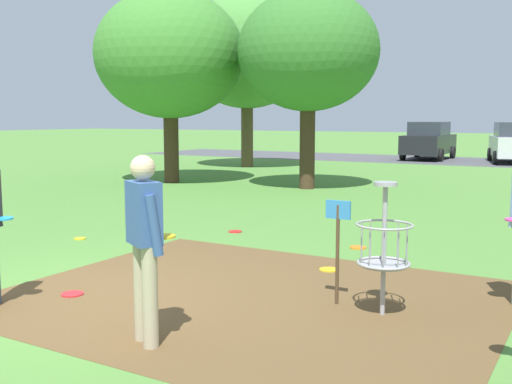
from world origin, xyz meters
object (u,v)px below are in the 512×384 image
(disc_golf_basket, at_px, (379,243))
(tree_mid_right, at_px, (170,55))
(frisbee_scattered_a, at_px, (358,247))
(tree_mid_left, at_px, (247,52))
(frisbee_by_tee, at_px, (329,270))
(frisbee_far_right, at_px, (235,232))
(parked_car_leftmost, at_px, (429,141))
(frisbee_near_basket, at_px, (80,239))
(frisbee_scattered_b, at_px, (72,294))
(player_foreground_watching, at_px, (145,239))
(tree_mid_center, at_px, (308,52))

(disc_golf_basket, xyz_separation_m, tree_mid_right, (-9.85, 9.12, 3.20))
(frisbee_scattered_a, xyz_separation_m, tree_mid_left, (-9.64, 12.65, 4.69))
(frisbee_by_tee, relative_size, tree_mid_left, 0.04)
(tree_mid_left, bearing_deg, disc_golf_basket, -54.88)
(frisbee_far_right, relative_size, parked_car_leftmost, 0.06)
(tree_mid_left, bearing_deg, frisbee_by_tee, -55.32)
(frisbee_far_right, bearing_deg, frisbee_near_basket, -136.28)
(disc_golf_basket, xyz_separation_m, frisbee_near_basket, (-5.62, 1.23, -0.74))
(frisbee_scattered_b, bearing_deg, player_foreground_watching, -22.66)
(frisbee_near_basket, relative_size, tree_mid_left, 0.03)
(frisbee_near_basket, distance_m, tree_mid_center, 9.38)
(frisbee_by_tee, height_order, frisbee_far_right, same)
(disc_golf_basket, xyz_separation_m, frisbee_scattered_a, (-1.31, 2.92, -0.74))
(disc_golf_basket, bearing_deg, frisbee_by_tee, 129.31)
(tree_mid_left, height_order, tree_mid_right, tree_mid_left)
(disc_golf_basket, height_order, frisbee_scattered_b, disc_golf_basket)
(player_foreground_watching, bearing_deg, tree_mid_center, 108.62)
(tree_mid_center, bearing_deg, frisbee_far_right, -75.29)
(tree_mid_right, bearing_deg, disc_golf_basket, -42.77)
(frisbee_scattered_b, bearing_deg, tree_mid_center, 101.32)
(frisbee_near_basket, height_order, frisbee_by_tee, same)
(frisbee_by_tee, distance_m, parked_car_leftmost, 23.01)
(frisbee_scattered_a, bearing_deg, frisbee_near_basket, -158.57)
(frisbee_scattered_a, xyz_separation_m, frisbee_scattered_b, (-1.96, -4.05, 0.00))
(frisbee_near_basket, distance_m, parked_car_leftmost, 22.76)
(frisbee_near_basket, height_order, frisbee_scattered_a, same)
(frisbee_near_basket, height_order, tree_mid_left, tree_mid_left)
(disc_golf_basket, distance_m, tree_mid_left, 19.44)
(frisbee_by_tee, relative_size, frisbee_far_right, 1.07)
(player_foreground_watching, xyz_separation_m, tree_mid_right, (-8.33, 10.97, 2.99))
(frisbee_by_tee, bearing_deg, player_foreground_watching, -96.67)
(frisbee_near_basket, distance_m, frisbee_far_right, 2.67)
(player_foreground_watching, distance_m, frisbee_scattered_b, 2.11)
(player_foreground_watching, xyz_separation_m, frisbee_by_tee, (0.38, 3.26, -0.96))
(tree_mid_center, distance_m, tree_mid_right, 4.46)
(frisbee_near_basket, xyz_separation_m, tree_mid_right, (-4.24, 7.89, 3.95))
(tree_mid_left, xyz_separation_m, tree_mid_right, (1.10, -6.45, -0.74))
(tree_mid_center, height_order, tree_mid_right, tree_mid_right)
(frisbee_far_right, bearing_deg, frisbee_scattered_a, -3.72)
(frisbee_far_right, bearing_deg, tree_mid_left, 120.17)
(frisbee_far_right, height_order, tree_mid_right, tree_mid_right)
(frisbee_scattered_b, height_order, tree_mid_right, tree_mid_right)
(frisbee_near_basket, height_order, frisbee_scattered_b, same)
(player_foreground_watching, distance_m, frisbee_near_basket, 5.21)
(frisbee_scattered_b, relative_size, tree_mid_right, 0.04)
(frisbee_by_tee, xyz_separation_m, parked_car_leftmost, (-4.42, 22.57, 0.91))
(frisbee_near_basket, height_order, tree_mid_right, tree_mid_right)
(tree_mid_left, xyz_separation_m, tree_mid_center, (5.51, -5.80, -0.81))
(frisbee_scattered_a, bearing_deg, disc_golf_basket, -65.90)
(frisbee_far_right, distance_m, parked_car_leftmost, 21.00)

